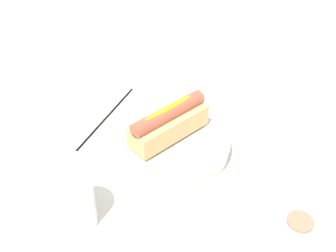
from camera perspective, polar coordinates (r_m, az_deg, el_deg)
The scene contains 5 objects.
ground_plane at distance 0.74m, azimuth 0.09°, elevation -3.29°, with size 2.40×2.40×0.00m, color silver.
serving_bowl at distance 0.73m, azimuth 0.00°, elevation -2.22°, with size 0.23×0.23×0.04m.
hotdog_front at distance 0.70m, azimuth 0.00°, elevation 0.50°, with size 0.15×0.06×0.06m.
water_glass at distance 0.62m, azimuth -13.45°, elevation -10.76°, with size 0.07×0.07×0.09m.
chopstick_near at distance 0.82m, azimuth -8.69°, elevation 1.36°, with size 0.01×0.01×0.22m, color black.
Camera 1 is at (0.39, 0.39, 0.50)m, focal length 42.95 mm.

